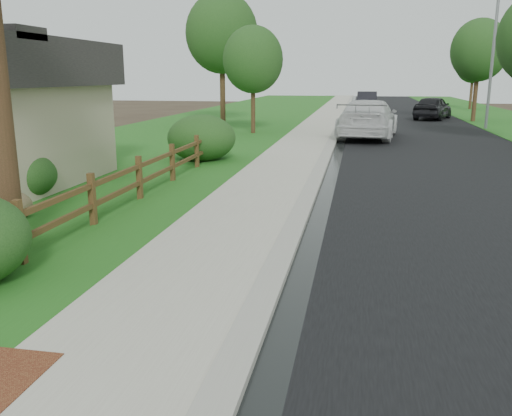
% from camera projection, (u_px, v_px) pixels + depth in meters
% --- Properties ---
extents(ground, '(120.00, 120.00, 0.00)m').
position_uv_depth(ground, '(185.00, 387.00, 5.31)').
color(ground, '#372A1E').
extents(road, '(8.00, 90.00, 0.02)m').
position_uv_depth(road, '(403.00, 119.00, 37.89)').
color(road, black).
rests_on(road, ground).
extents(curb, '(0.40, 90.00, 0.12)m').
position_uv_depth(curb, '(343.00, 118.00, 38.63)').
color(curb, gray).
rests_on(curb, ground).
extents(wet_gutter, '(0.50, 90.00, 0.00)m').
position_uv_depth(wet_gutter, '(347.00, 118.00, 38.58)').
color(wet_gutter, black).
rests_on(wet_gutter, road).
extents(sidewalk, '(2.20, 90.00, 0.10)m').
position_uv_depth(sidewalk, '(324.00, 118.00, 38.87)').
color(sidewalk, '#AEA698').
rests_on(sidewalk, ground).
extents(grass_strip, '(1.60, 90.00, 0.06)m').
position_uv_depth(grass_strip, '(298.00, 118.00, 39.21)').
color(grass_strip, '#215F1B').
rests_on(grass_strip, ground).
extents(lawn_near, '(9.00, 90.00, 0.04)m').
position_uv_depth(lawn_near, '(228.00, 117.00, 40.15)').
color(lawn_near, '#215F1B').
rests_on(lawn_near, ground).
extents(verge_far, '(6.00, 90.00, 0.04)m').
position_uv_depth(verge_far, '(508.00, 121.00, 36.64)').
color(verge_far, '#215F1B').
rests_on(verge_far, ground).
extents(ranch_fence, '(0.12, 16.92, 1.10)m').
position_uv_depth(ranch_fence, '(118.00, 185.00, 11.92)').
color(ranch_fence, '#443016').
rests_on(ranch_fence, ground).
extents(white_suv, '(3.27, 6.60, 1.84)m').
position_uv_depth(white_suv, '(368.00, 119.00, 26.19)').
color(white_suv, silver).
rests_on(white_suv, road).
extents(dark_car_mid, '(3.35, 5.08, 1.61)m').
position_uv_depth(dark_car_mid, '(433.00, 108.00, 37.64)').
color(dark_car_mid, black).
rests_on(dark_car_mid, road).
extents(dark_car_far, '(1.74, 4.88, 1.60)m').
position_uv_depth(dark_car_far, '(367.00, 101.00, 47.86)').
color(dark_car_far, black).
rests_on(dark_car_far, road).
extents(streetlight, '(1.89, 0.37, 8.19)m').
position_uv_depth(streetlight, '(491.00, 45.00, 29.90)').
color(streetlight, gray).
rests_on(streetlight, ground).
extents(boulder, '(0.98, 0.76, 0.62)m').
position_uv_depth(boulder, '(11.00, 205.00, 11.39)').
color(boulder, brown).
rests_on(boulder, ground).
extents(shrub_c, '(2.07, 2.07, 1.16)m').
position_uv_depth(shrub_c, '(23.00, 176.00, 13.29)').
color(shrub_c, '#1B4117').
rests_on(shrub_c, ground).
extents(shrub_d, '(2.92, 2.92, 1.65)m').
position_uv_depth(shrub_d, '(202.00, 138.00, 19.18)').
color(shrub_d, '#1B4117').
rests_on(shrub_d, ground).
extents(tree_near_left, '(3.09, 3.09, 5.48)m').
position_uv_depth(tree_near_left, '(253.00, 60.00, 27.65)').
color(tree_near_left, '#382A17').
rests_on(tree_near_left, ground).
extents(tree_mid_left, '(4.47, 4.47, 8.00)m').
position_uv_depth(tree_mid_left, '(222.00, 33.00, 33.38)').
color(tree_mid_left, '#382A17').
rests_on(tree_mid_left, ground).
extents(tree_mid_right, '(3.63, 3.63, 6.58)m').
position_uv_depth(tree_mid_right, '(479.00, 50.00, 34.87)').
color(tree_mid_right, '#382A17').
rests_on(tree_mid_right, ground).
extents(tree_far_right, '(3.13, 3.13, 5.78)m').
position_uv_depth(tree_far_right, '(474.00, 64.00, 48.43)').
color(tree_far_right, '#382A17').
rests_on(tree_far_right, ground).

